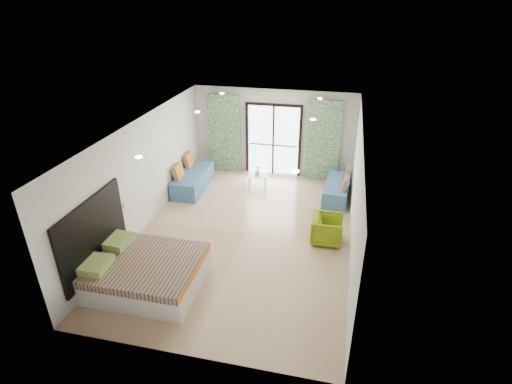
% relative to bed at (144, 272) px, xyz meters
% --- Properties ---
extents(floor, '(5.00, 7.50, 0.01)m').
position_rel_bed_xyz_m(floor, '(1.48, 2.28, -0.31)').
color(floor, '#A18160').
rests_on(floor, ground).
extents(ceiling, '(5.00, 7.50, 0.01)m').
position_rel_bed_xyz_m(ceiling, '(1.48, 2.28, 2.39)').
color(ceiling, silver).
rests_on(ceiling, ground).
extents(wall_back, '(5.00, 0.01, 2.70)m').
position_rel_bed_xyz_m(wall_back, '(1.48, 6.03, 1.04)').
color(wall_back, silver).
rests_on(wall_back, ground).
extents(wall_front, '(5.00, 0.01, 2.70)m').
position_rel_bed_xyz_m(wall_front, '(1.48, -1.47, 1.04)').
color(wall_front, silver).
rests_on(wall_front, ground).
extents(wall_left, '(0.01, 7.50, 2.70)m').
position_rel_bed_xyz_m(wall_left, '(-1.02, 2.28, 1.04)').
color(wall_left, silver).
rests_on(wall_left, ground).
extents(wall_right, '(0.01, 7.50, 2.70)m').
position_rel_bed_xyz_m(wall_right, '(3.98, 2.28, 1.04)').
color(wall_right, silver).
rests_on(wall_right, ground).
extents(balcony_door, '(1.76, 0.08, 2.28)m').
position_rel_bed_xyz_m(balcony_door, '(1.48, 6.00, 0.95)').
color(balcony_door, black).
rests_on(balcony_door, floor).
extents(balcony_rail, '(1.52, 0.03, 0.04)m').
position_rel_bed_xyz_m(balcony_rail, '(1.48, 6.01, 0.64)').
color(balcony_rail, '#595451').
rests_on(balcony_rail, balcony_door).
extents(curtain_left, '(1.00, 0.10, 2.50)m').
position_rel_bed_xyz_m(curtain_left, '(-0.07, 5.85, 0.94)').
color(curtain_left, beige).
rests_on(curtain_left, floor).
extents(curtain_right, '(1.00, 0.10, 2.50)m').
position_rel_bed_xyz_m(curtain_right, '(3.03, 5.85, 0.94)').
color(curtain_right, beige).
rests_on(curtain_right, floor).
extents(downlight_a, '(0.12, 0.12, 0.02)m').
position_rel_bed_xyz_m(downlight_a, '(0.08, 0.28, 2.36)').
color(downlight_a, '#FFE0B2').
rests_on(downlight_a, ceiling).
extents(downlight_b, '(0.12, 0.12, 0.02)m').
position_rel_bed_xyz_m(downlight_b, '(2.88, 0.28, 2.36)').
color(downlight_b, '#FFE0B2').
rests_on(downlight_b, ceiling).
extents(downlight_c, '(0.12, 0.12, 0.02)m').
position_rel_bed_xyz_m(downlight_c, '(0.08, 3.28, 2.36)').
color(downlight_c, '#FFE0B2').
rests_on(downlight_c, ceiling).
extents(downlight_d, '(0.12, 0.12, 0.02)m').
position_rel_bed_xyz_m(downlight_d, '(2.88, 3.28, 2.36)').
color(downlight_d, '#FFE0B2').
rests_on(downlight_d, ceiling).
extents(downlight_e, '(0.12, 0.12, 0.02)m').
position_rel_bed_xyz_m(downlight_e, '(0.08, 5.28, 2.36)').
color(downlight_e, '#FFE0B2').
rests_on(downlight_e, ceiling).
extents(downlight_f, '(0.12, 0.12, 0.02)m').
position_rel_bed_xyz_m(downlight_f, '(2.88, 5.28, 2.36)').
color(downlight_f, '#FFE0B2').
rests_on(downlight_f, ceiling).
extents(headboard, '(0.06, 2.10, 1.50)m').
position_rel_bed_xyz_m(headboard, '(-0.98, 0.00, 0.74)').
color(headboard, black).
rests_on(headboard, floor).
extents(switch_plate, '(0.02, 0.10, 0.10)m').
position_rel_bed_xyz_m(switch_plate, '(-0.99, 1.25, 0.74)').
color(switch_plate, silver).
rests_on(switch_plate, wall_left).
extents(bed, '(2.16, 1.76, 0.74)m').
position_rel_bed_xyz_m(bed, '(0.00, 0.00, 0.00)').
color(bed, silver).
rests_on(bed, floor).
extents(daybed_left, '(0.81, 1.93, 0.94)m').
position_rel_bed_xyz_m(daybed_left, '(-0.64, 4.35, -0.02)').
color(daybed_left, '#3C648F').
rests_on(daybed_left, floor).
extents(daybed_right, '(0.77, 1.74, 0.84)m').
position_rel_bed_xyz_m(daybed_right, '(3.59, 4.71, -0.05)').
color(daybed_right, '#3C648F').
rests_on(daybed_right, floor).
extents(coffee_table, '(0.64, 0.64, 0.64)m').
position_rel_bed_xyz_m(coffee_table, '(1.20, 5.00, 0.01)').
color(coffee_table, silver).
rests_on(coffee_table, floor).
extents(vase, '(0.21, 0.21, 0.16)m').
position_rel_bed_xyz_m(vase, '(1.19, 5.00, 0.13)').
color(vase, white).
rests_on(vase, coffee_table).
extents(armchair, '(0.68, 0.72, 0.73)m').
position_rel_bed_xyz_m(armchair, '(3.45, 2.38, 0.05)').
color(armchair, olive).
rests_on(armchair, floor).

